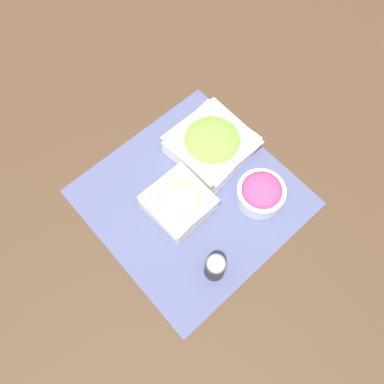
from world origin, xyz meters
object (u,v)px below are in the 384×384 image
Objects in this scene: pepper_shaker at (215,267)px; onion_bowl at (261,192)px; cucumber_bowl at (179,203)px; lettuce_bowl at (212,143)px.

onion_bowl is at bearing 15.75° from pepper_shaker.
cucumber_bowl is 0.71× the size of lettuce_bowl.
onion_bowl is at bearing -91.50° from lettuce_bowl.
pepper_shaker reaches higher than cucumber_bowl.
lettuce_bowl reaches higher than onion_bowl.
onion_bowl is 0.17m from lettuce_bowl.
onion_bowl is 0.59× the size of lettuce_bowl.
cucumber_bowl is at bearing 146.18° from onion_bowl.
cucumber_bowl is at bearing -158.24° from lettuce_bowl.
cucumber_bowl reaches higher than lettuce_bowl.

